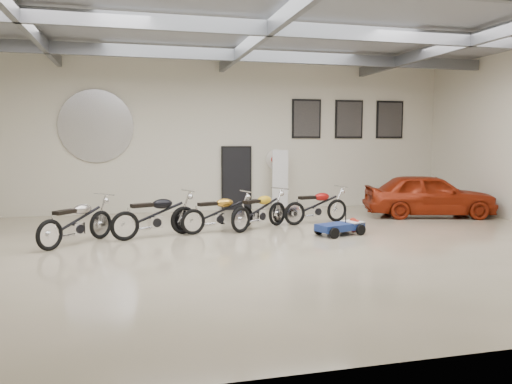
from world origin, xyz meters
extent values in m
cube|color=tan|center=(0.00, 0.00, 0.00)|extent=(16.00, 12.00, 0.01)
cube|color=gray|center=(0.00, 0.00, 5.00)|extent=(16.00, 12.00, 0.01)
cube|color=beige|center=(0.00, 6.00, 2.50)|extent=(16.00, 0.02, 5.00)
cube|color=black|center=(0.50, 5.95, 1.05)|extent=(0.92, 0.08, 2.10)
imported|color=maroon|center=(6.00, 3.03, 0.67)|extent=(2.58, 4.21, 1.34)
camera|label=1|loc=(-2.95, -10.59, 2.38)|focal=35.00mm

